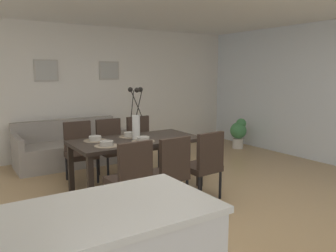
# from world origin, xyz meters

# --- Properties ---
(ground_plane) EXTENTS (9.00, 9.00, 0.00)m
(ground_plane) POSITION_xyz_m (0.00, 0.00, 0.00)
(ground_plane) COLOR tan
(back_wall_panel) EXTENTS (9.00, 0.10, 2.60)m
(back_wall_panel) POSITION_xyz_m (0.00, 3.25, 1.30)
(back_wall_panel) COLOR white
(back_wall_panel) RESTS_ON ground
(side_window_wall) EXTENTS (0.10, 6.30, 2.60)m
(side_window_wall) POSITION_xyz_m (3.65, 0.40, 1.30)
(side_window_wall) COLOR white
(side_window_wall) RESTS_ON ground
(dining_table) EXTENTS (1.80, 0.90, 0.74)m
(dining_table) POSITION_xyz_m (0.00, 0.79, 0.66)
(dining_table) COLOR black
(dining_table) RESTS_ON ground
(dining_chair_near_left) EXTENTS (0.46, 0.46, 0.92)m
(dining_chair_near_left) POSITION_xyz_m (-0.51, -0.05, 0.51)
(dining_chair_near_left) COLOR #33261E
(dining_chair_near_left) RESTS_ON ground
(dining_chair_near_right) EXTENTS (0.47, 0.47, 0.92)m
(dining_chair_near_right) POSITION_xyz_m (-0.55, 1.63, 0.51)
(dining_chair_near_right) COLOR #33261E
(dining_chair_near_right) RESTS_ON ground
(dining_chair_far_left) EXTENTS (0.46, 0.46, 0.92)m
(dining_chair_far_left) POSITION_xyz_m (-0.01, -0.09, 0.51)
(dining_chair_far_left) COLOR #33261E
(dining_chair_far_left) RESTS_ON ground
(dining_chair_far_right) EXTENTS (0.45, 0.45, 0.92)m
(dining_chair_far_right) POSITION_xyz_m (-0.02, 1.62, 0.51)
(dining_chair_far_right) COLOR #33261E
(dining_chair_far_right) RESTS_ON ground
(dining_chair_mid_left) EXTENTS (0.47, 0.47, 0.92)m
(dining_chair_mid_left) POSITION_xyz_m (0.56, -0.06, 0.51)
(dining_chair_mid_left) COLOR #33261E
(dining_chair_mid_left) RESTS_ON ground
(dining_chair_mid_right) EXTENTS (0.45, 0.45, 0.92)m
(dining_chair_mid_right) POSITION_xyz_m (0.55, 1.65, 0.51)
(dining_chair_mid_right) COLOR #33261E
(dining_chair_mid_right) RESTS_ON ground
(centerpiece_vase) EXTENTS (0.21, 0.23, 0.73)m
(centerpiece_vase) POSITION_xyz_m (0.01, 0.79, 1.02)
(centerpiece_vase) COLOR silver
(centerpiece_vase) RESTS_ON dining_table
(placemat_near_left) EXTENTS (0.32, 0.32, 0.01)m
(placemat_near_left) POSITION_xyz_m (-0.54, 0.58, 0.74)
(placemat_near_left) COLOR #7F705B
(placemat_near_left) RESTS_ON dining_table
(bowl_near_left) EXTENTS (0.17, 0.17, 0.07)m
(bowl_near_left) POSITION_xyz_m (-0.54, 0.58, 0.78)
(bowl_near_left) COLOR #B2ADA3
(bowl_near_left) RESTS_ON dining_table
(placemat_near_right) EXTENTS (0.32, 0.32, 0.01)m
(placemat_near_right) POSITION_xyz_m (-0.54, 0.99, 0.74)
(placemat_near_right) COLOR #7F705B
(placemat_near_right) RESTS_ON dining_table
(bowl_near_right) EXTENTS (0.17, 0.17, 0.07)m
(bowl_near_right) POSITION_xyz_m (-0.54, 0.99, 0.78)
(bowl_near_right) COLOR #B2ADA3
(bowl_near_right) RESTS_ON dining_table
(placemat_far_left) EXTENTS (0.32, 0.32, 0.01)m
(placemat_far_left) POSITION_xyz_m (0.00, 0.58, 0.74)
(placemat_far_left) COLOR #7F705B
(placemat_far_left) RESTS_ON dining_table
(bowl_far_left) EXTENTS (0.17, 0.17, 0.07)m
(bowl_far_left) POSITION_xyz_m (0.00, 0.58, 0.78)
(bowl_far_left) COLOR #B2ADA3
(bowl_far_left) RESTS_ON dining_table
(placemat_far_right) EXTENTS (0.32, 0.32, 0.01)m
(placemat_far_right) POSITION_xyz_m (0.00, 0.99, 0.74)
(placemat_far_right) COLOR #7F705B
(placemat_far_right) RESTS_ON dining_table
(bowl_far_right) EXTENTS (0.17, 0.17, 0.07)m
(bowl_far_right) POSITION_xyz_m (0.00, 0.99, 0.78)
(bowl_far_right) COLOR #B2ADA3
(bowl_far_right) RESTS_ON dining_table
(sofa) EXTENTS (1.92, 0.84, 0.80)m
(sofa) POSITION_xyz_m (-0.39, 2.67, 0.28)
(sofa) COLOR gray
(sofa) RESTS_ON ground
(framed_picture_left) EXTENTS (0.44, 0.03, 0.40)m
(framed_picture_left) POSITION_xyz_m (-0.63, 3.18, 1.72)
(framed_picture_left) COLOR #B2ADA3
(framed_picture_center) EXTENTS (0.43, 0.03, 0.37)m
(framed_picture_center) POSITION_xyz_m (0.64, 3.18, 1.72)
(framed_picture_center) COLOR #B2ADA3
(potted_plant) EXTENTS (0.36, 0.36, 0.67)m
(potted_plant) POSITION_xyz_m (3.16, 1.94, 0.37)
(potted_plant) COLOR silver
(potted_plant) RESTS_ON ground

